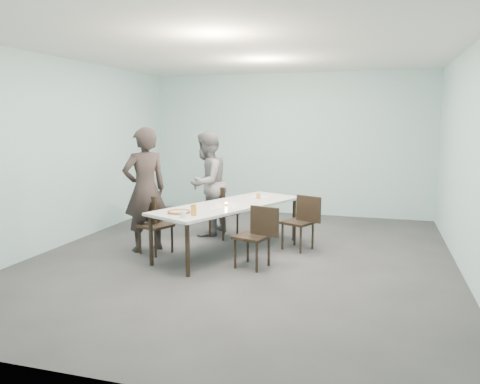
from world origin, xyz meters
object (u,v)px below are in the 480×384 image
(diner_far, at_px, (207,183))
(pizza, at_px, (179,212))
(chair_far_left, at_px, (220,208))
(water_tumbler, at_px, (183,215))
(amber_tumbler, at_px, (258,196))
(beer_glass, at_px, (194,210))
(chair_near_left, at_px, (152,220))
(table, at_px, (229,208))
(chair_near_right, at_px, (257,232))
(diner_near, at_px, (145,190))
(tealight, at_px, (226,204))
(side_plate, at_px, (213,209))
(chair_far_right, at_px, (302,219))

(diner_far, bearing_deg, pizza, 18.75)
(chair_far_left, relative_size, water_tumbler, 9.67)
(water_tumbler, distance_m, amber_tumbler, 1.85)
(diner_far, height_order, pizza, diner_far)
(chair_far_left, xyz_separation_m, beer_glass, (0.26, -1.85, 0.32))
(chair_near_left, height_order, beer_glass, beer_glass)
(table, bearing_deg, chair_far_left, 116.95)
(chair_far_left, relative_size, amber_tumbler, 10.88)
(chair_near_right, bearing_deg, diner_far, -35.24)
(chair_near_right, height_order, diner_near, diner_near)
(table, bearing_deg, tealight, -89.11)
(chair_far_left, relative_size, tealight, 15.54)
(chair_near_left, relative_size, side_plate, 4.83)
(side_plate, height_order, tealight, tealight)
(chair_near_left, height_order, pizza, chair_near_left)
(chair_far_left, height_order, pizza, chair_far_left)
(diner_far, bearing_deg, chair_far_left, 85.03)
(diner_near, distance_m, water_tumbler, 1.34)
(chair_far_right, relative_size, diner_near, 0.45)
(chair_near_left, bearing_deg, tealight, 30.95)
(side_plate, xyz_separation_m, tealight, (0.09, 0.32, 0.02))
(side_plate, bearing_deg, chair_far_right, 38.11)
(chair_far_left, xyz_separation_m, chair_far_right, (1.51, -0.47, 0.00))
(tealight, bearing_deg, chair_near_right, -39.35)
(chair_near_left, bearing_deg, water_tumbler, -21.79)
(diner_far, height_order, amber_tumbler, diner_far)
(water_tumbler, bearing_deg, chair_near_right, 29.34)
(chair_near_left, xyz_separation_m, water_tumbler, (0.86, -0.78, 0.29))
(table, distance_m, chair_far_left, 1.01)
(table, xyz_separation_m, chair_far_right, (1.06, 0.42, -0.19))
(table, xyz_separation_m, diner_near, (-1.27, -0.28, 0.26))
(side_plate, bearing_deg, beer_glass, -101.90)
(side_plate, distance_m, beer_glass, 0.51)
(table, relative_size, water_tumbler, 30.46)
(table, height_order, side_plate, side_plate)
(table, relative_size, diner_near, 1.43)
(tealight, bearing_deg, diner_far, 123.13)
(diner_far, distance_m, water_tumbler, 2.16)
(diner_far, relative_size, beer_glass, 12.21)
(diner_near, bearing_deg, chair_near_right, 118.81)
(pizza, distance_m, side_plate, 0.55)
(table, xyz_separation_m, chair_near_right, (0.61, -0.66, -0.19))
(beer_glass, bearing_deg, diner_far, 105.59)
(table, height_order, beer_glass, beer_glass)
(table, xyz_separation_m, amber_tumbler, (0.30, 0.61, 0.10))
(beer_glass, height_order, water_tumbler, beer_glass)
(water_tumbler, xyz_separation_m, amber_tumbler, (0.56, 1.76, -0.01))
(pizza, distance_m, tealight, 0.86)
(side_plate, xyz_separation_m, water_tumbler, (-0.18, -0.67, 0.04))
(chair_near_right, bearing_deg, side_plate, 0.71)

